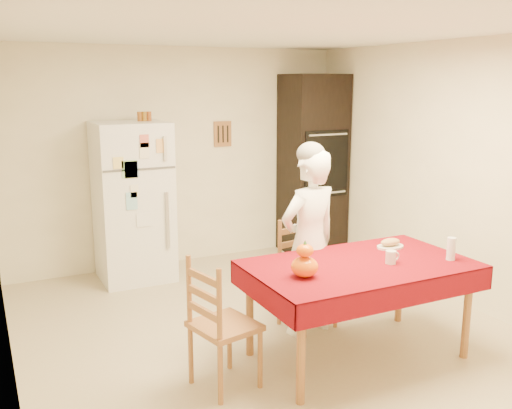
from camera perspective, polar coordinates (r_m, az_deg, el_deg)
floor at (r=5.03m, az=1.10°, el=-12.60°), size 4.50×4.50×0.00m
room_shell at (r=4.59m, az=1.17°, el=6.11°), size 4.02×4.52×2.51m
refrigerator at (r=6.24m, az=-12.21°, el=0.26°), size 0.75×0.74×1.70m
oven_cabinet at (r=7.12m, az=5.71°, el=3.98°), size 0.70×0.62×2.20m
dining_table at (r=4.43m, az=10.30°, el=-6.64°), size 1.70×1.00×0.76m
chair_far at (r=5.03m, az=4.73°, el=-6.42°), size 0.48×0.47×0.95m
chair_left at (r=3.99m, az=-3.91°, el=-11.49°), size 0.48×0.50×0.95m
seated_woman at (r=4.79m, az=5.34°, el=-3.87°), size 0.64×0.48×1.58m
coffee_mug at (r=4.43m, az=13.33°, el=-5.14°), size 0.08×0.08×0.10m
pumpkin_lower at (r=4.04m, az=4.89°, el=-6.23°), size 0.19×0.19×0.15m
pumpkin_upper at (r=4.00m, az=4.92°, el=-4.61°), size 0.12×0.12×0.09m
wine_glass at (r=4.64m, az=18.93°, el=-4.20°), size 0.07×0.07×0.18m
bread_plate at (r=4.85m, az=13.27°, el=-4.14°), size 0.24×0.24×0.02m
bread_loaf at (r=4.84m, az=13.29°, el=-3.68°), size 0.18×0.10×0.06m
spice_jar_left at (r=6.20m, az=-11.57°, el=8.62°), size 0.05×0.05×0.10m
spice_jar_mid at (r=6.21m, az=-11.12°, el=8.65°), size 0.05×0.05×0.10m
spice_jar_right at (r=6.23m, az=-10.65°, el=8.67°), size 0.05×0.05×0.10m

